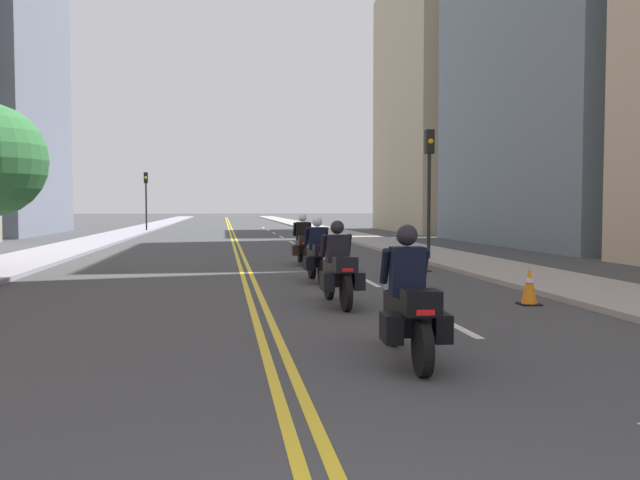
# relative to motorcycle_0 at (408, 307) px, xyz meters

# --- Properties ---
(ground_plane) EXTENTS (264.00, 264.00, 0.00)m
(ground_plane) POSITION_rel_motorcycle_0_xyz_m (-1.54, 42.36, -0.65)
(ground_plane) COLOR #3E4042
(sidewalk_left) EXTENTS (2.75, 144.00, 0.12)m
(sidewalk_left) POSITION_rel_motorcycle_0_xyz_m (-8.75, 42.36, -0.59)
(sidewalk_left) COLOR #928F9B
(sidewalk_left) RESTS_ON ground
(sidewalk_right) EXTENTS (2.75, 144.00, 0.12)m
(sidewalk_right) POSITION_rel_motorcycle_0_xyz_m (5.68, 42.36, -0.59)
(sidewalk_right) COLOR #9B9792
(sidewalk_right) RESTS_ON ground
(centreline_yellow_inner) EXTENTS (0.12, 132.00, 0.01)m
(centreline_yellow_inner) POSITION_rel_motorcycle_0_xyz_m (-1.66, 42.36, -0.65)
(centreline_yellow_inner) COLOR yellow
(centreline_yellow_inner) RESTS_ON ground
(centreline_yellow_outer) EXTENTS (0.12, 132.00, 0.01)m
(centreline_yellow_outer) POSITION_rel_motorcycle_0_xyz_m (-1.42, 42.36, -0.65)
(centreline_yellow_outer) COLOR yellow
(centreline_yellow_outer) RESTS_ON ground
(lane_dashes_white) EXTENTS (0.14, 56.40, 0.01)m
(lane_dashes_white) POSITION_rel_motorcycle_0_xyz_m (1.38, 23.36, -0.65)
(lane_dashes_white) COLOR silver
(lane_dashes_white) RESTS_ON ground
(building_right_2) EXTENTS (8.98, 14.14, 18.99)m
(building_right_2) POSITION_rel_motorcycle_0_xyz_m (15.04, 40.33, 8.84)
(building_right_2) COLOR tan
(building_right_2) RESTS_ON ground
(motorcycle_0) EXTENTS (0.78, 2.26, 1.64)m
(motorcycle_0) POSITION_rel_motorcycle_0_xyz_m (0.00, 0.00, 0.00)
(motorcycle_0) COLOR black
(motorcycle_0) RESTS_ON ground
(motorcycle_1) EXTENTS (0.78, 2.20, 1.60)m
(motorcycle_1) POSITION_rel_motorcycle_0_xyz_m (-0.05, 4.45, 0.01)
(motorcycle_1) COLOR black
(motorcycle_1) RESTS_ON ground
(motorcycle_2) EXTENTS (0.77, 2.11, 1.62)m
(motorcycle_2) POSITION_rel_motorcycle_0_xyz_m (0.13, 8.35, -0.00)
(motorcycle_2) COLOR black
(motorcycle_2) RESTS_ON ground
(motorcycle_3) EXTENTS (0.77, 2.21, 1.63)m
(motorcycle_3) POSITION_rel_motorcycle_0_xyz_m (0.36, 13.23, 0.00)
(motorcycle_3) COLOR black
(motorcycle_3) RESTS_ON ground
(traffic_cone_0) EXTENTS (0.35, 0.35, 0.72)m
(traffic_cone_0) POSITION_rel_motorcycle_0_xyz_m (3.53, 10.58, -0.30)
(traffic_cone_0) COLOR black
(traffic_cone_0) RESTS_ON ground
(traffic_cone_1) EXTENTS (0.38, 0.38, 0.73)m
(traffic_cone_1) POSITION_rel_motorcycle_0_xyz_m (3.53, 4.06, -0.29)
(traffic_cone_1) COLOR black
(traffic_cone_1) RESTS_ON ground
(traffic_light_near) EXTENTS (0.28, 0.38, 4.43)m
(traffic_light_near) POSITION_rel_motorcycle_0_xyz_m (4.70, 13.80, 2.42)
(traffic_light_near) COLOR black
(traffic_light_near) RESTS_ON ground
(traffic_light_far) EXTENTS (0.28, 0.38, 4.39)m
(traffic_light_far) POSITION_rel_motorcycle_0_xyz_m (-7.78, 42.47, 2.40)
(traffic_light_far) COLOR black
(traffic_light_far) RESTS_ON ground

